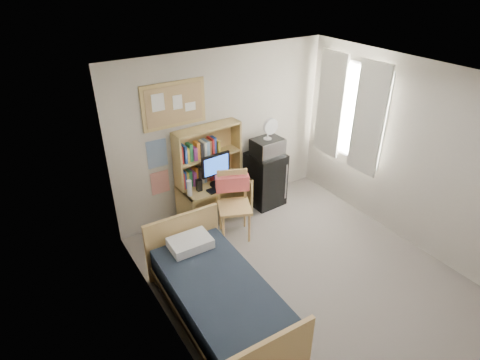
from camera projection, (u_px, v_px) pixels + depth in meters
floor at (306, 278)px, 5.29m from camera, size 3.60×4.20×0.02m
ceiling at (327, 83)px, 4.00m from camera, size 3.60×4.20×0.02m
wall_back at (223, 134)px, 6.19m from camera, size 3.60×0.04×2.60m
wall_left at (171, 247)px, 3.80m from camera, size 0.04×4.20×2.60m
wall_right at (414, 157)px, 5.48m from camera, size 0.04×4.20×2.60m
window_unit at (350, 112)px, 6.20m from camera, size 0.10×1.40×1.70m
curtain_left at (368, 120)px, 5.89m from camera, size 0.04×0.55×1.70m
curtain_right at (330, 105)px, 6.47m from camera, size 0.04×0.55×1.70m
bulletin_board at (174, 105)px, 5.51m from camera, size 0.94×0.03×0.64m
poster_wave at (157, 154)px, 5.69m from camera, size 0.30×0.01×0.42m
poster_japan at (160, 182)px, 5.92m from camera, size 0.28×0.01×0.36m
desk at (215, 202)px, 6.27m from camera, size 1.12×0.60×0.68m
desk_chair at (234, 207)px, 5.84m from camera, size 0.67×0.67×1.02m
mini_fridge at (265, 179)px, 6.68m from camera, size 0.56×0.56×0.91m
bed at (220, 301)px, 4.58m from camera, size 1.01×1.96×0.53m
hutch at (208, 154)px, 6.00m from camera, size 1.07×0.33×0.87m
monitor at (216, 170)px, 5.94m from camera, size 0.47×0.06×0.50m
keyboard at (221, 188)px, 5.96m from camera, size 0.46×0.17×0.02m
speaker_left at (199, 185)px, 5.87m from camera, size 0.08×0.08×0.18m
speaker_right at (233, 174)px, 6.18m from camera, size 0.07×0.07×0.16m
water_bottle at (189, 188)px, 5.73m from camera, size 0.08×0.08×0.25m
hoodie at (232, 183)px, 5.88m from camera, size 0.51×0.33×0.24m
microwave at (267, 147)px, 6.38m from camera, size 0.49×0.38×0.27m
desk_fan at (268, 130)px, 6.23m from camera, size 0.27×0.27×0.32m
pillow at (190, 243)px, 4.97m from camera, size 0.52×0.37×0.12m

